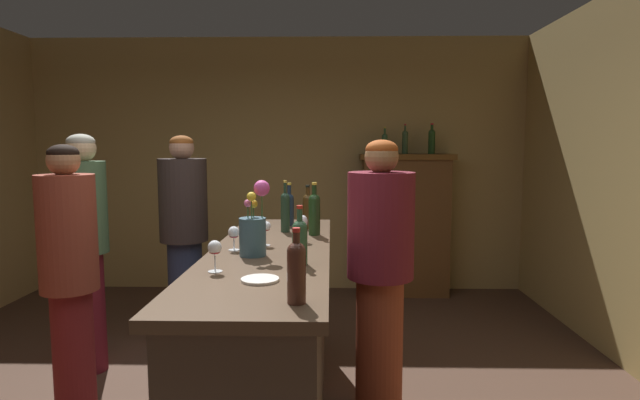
# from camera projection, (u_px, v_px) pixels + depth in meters

# --- Properties ---
(wall_back) EXTENTS (5.63, 0.12, 2.84)m
(wall_back) POSITION_uv_depth(u_px,v_px,m) (279.00, 165.00, 5.75)
(wall_back) COLOR tan
(wall_back) RESTS_ON ground
(bar_counter) EXTENTS (0.67, 2.34, 1.05)m
(bar_counter) POSITION_uv_depth(u_px,v_px,m) (271.00, 339.00, 2.90)
(bar_counter) COLOR #493B31
(bar_counter) RESTS_ON ground
(display_cabinet) EXTENTS (1.01, 0.37, 1.55)m
(display_cabinet) POSITION_uv_depth(u_px,v_px,m) (405.00, 222.00, 5.51)
(display_cabinet) COLOR brown
(display_cabinet) RESTS_ON ground
(wine_bottle_riesling) EXTENTS (0.07, 0.07, 0.31)m
(wine_bottle_riesling) POSITION_uv_depth(u_px,v_px,m) (308.00, 209.00, 3.56)
(wine_bottle_riesling) COLOR #412C11
(wine_bottle_riesling) RESTS_ON bar_counter
(wine_bottle_malbec) EXTENTS (0.07, 0.07, 0.28)m
(wine_bottle_malbec) POSITION_uv_depth(u_px,v_px,m) (296.00, 269.00, 1.86)
(wine_bottle_malbec) COLOR #4C291F
(wine_bottle_malbec) RESTS_ON bar_counter
(wine_bottle_pinot) EXTENTS (0.08, 0.08, 0.29)m
(wine_bottle_pinot) POSITION_uv_depth(u_px,v_px,m) (300.00, 240.00, 2.48)
(wine_bottle_pinot) COLOR #2A4E32
(wine_bottle_pinot) RESTS_ON bar_counter
(wine_bottle_chardonnay) EXTENTS (0.08, 0.08, 0.35)m
(wine_bottle_chardonnay) POSITION_uv_depth(u_px,v_px,m) (314.00, 212.00, 3.30)
(wine_bottle_chardonnay) COLOR #1B3617
(wine_bottle_chardonnay) RESTS_ON bar_counter
(wine_bottle_merlot) EXTENTS (0.06, 0.06, 0.35)m
(wine_bottle_merlot) POSITION_uv_depth(u_px,v_px,m) (285.00, 210.00, 3.41)
(wine_bottle_merlot) COLOR #1E3625
(wine_bottle_merlot) RESTS_ON bar_counter
(wine_bottle_syrah) EXTENTS (0.07, 0.07, 0.31)m
(wine_bottle_syrah) POSITION_uv_depth(u_px,v_px,m) (289.00, 207.00, 3.70)
(wine_bottle_syrah) COLOR #182638
(wine_bottle_syrah) RESTS_ON bar_counter
(wine_glass_front) EXTENTS (0.07, 0.07, 0.15)m
(wine_glass_front) POSITION_uv_depth(u_px,v_px,m) (265.00, 228.00, 2.95)
(wine_glass_front) COLOR white
(wine_glass_front) RESTS_ON bar_counter
(wine_glass_mid) EXTENTS (0.06, 0.06, 0.16)m
(wine_glass_mid) POSITION_uv_depth(u_px,v_px,m) (302.00, 223.00, 3.07)
(wine_glass_mid) COLOR white
(wine_glass_mid) RESTS_ON bar_counter
(wine_glass_rear) EXTENTS (0.07, 0.07, 0.15)m
(wine_glass_rear) POSITION_uv_depth(u_px,v_px,m) (215.00, 250.00, 2.33)
(wine_glass_rear) COLOR white
(wine_glass_rear) RESTS_ON bar_counter
(wine_glass_spare) EXTENTS (0.06, 0.06, 0.14)m
(wine_glass_spare) POSITION_uv_depth(u_px,v_px,m) (234.00, 234.00, 2.81)
(wine_glass_spare) COLOR white
(wine_glass_spare) RESTS_ON bar_counter
(flower_arrangement) EXTENTS (0.17, 0.14, 0.40)m
(flower_arrangement) POSITION_uv_depth(u_px,v_px,m) (254.00, 229.00, 2.67)
(flower_arrangement) COLOR #385867
(flower_arrangement) RESTS_ON bar_counter
(cheese_plate) EXTENTS (0.17, 0.17, 0.01)m
(cheese_plate) POSITION_uv_depth(u_px,v_px,m) (260.00, 280.00, 2.18)
(cheese_plate) COLOR white
(cheese_plate) RESTS_ON bar_counter
(display_bottle_left) EXTENTS (0.06, 0.06, 0.29)m
(display_bottle_left) POSITION_uv_depth(u_px,v_px,m) (385.00, 142.00, 5.42)
(display_bottle_left) COLOR #2B502F
(display_bottle_left) RESTS_ON display_cabinet
(display_bottle_midleft) EXTENTS (0.06, 0.06, 0.32)m
(display_bottle_midleft) POSITION_uv_depth(u_px,v_px,m) (405.00, 141.00, 5.42)
(display_bottle_midleft) COLOR #2F472A
(display_bottle_midleft) RESTS_ON display_cabinet
(display_bottle_center) EXTENTS (0.07, 0.07, 0.33)m
(display_bottle_center) POSITION_uv_depth(u_px,v_px,m) (432.00, 140.00, 5.41)
(display_bottle_center) COLOR #1E3E19
(display_bottle_center) RESTS_ON display_cabinet
(patron_in_navy) EXTENTS (0.31, 0.31, 1.65)m
(patron_in_navy) POSITION_uv_depth(u_px,v_px,m) (70.00, 278.00, 2.79)
(patron_in_navy) COLOR maroon
(patron_in_navy) RESTS_ON ground
(patron_by_cabinet) EXTENTS (0.31, 0.31, 1.72)m
(patron_by_cabinet) POSITION_uv_depth(u_px,v_px,m) (86.00, 240.00, 3.60)
(patron_by_cabinet) COLOR maroon
(patron_by_cabinet) RESTS_ON ground
(patron_in_grey) EXTENTS (0.39, 0.39, 1.72)m
(patron_in_grey) POSITION_uv_depth(u_px,v_px,m) (184.00, 231.00, 4.14)
(patron_in_grey) COLOR #27304D
(patron_in_grey) RESTS_ON ground
(bartender) EXTENTS (0.40, 0.40, 1.67)m
(bartender) POSITION_uv_depth(u_px,v_px,m) (380.00, 267.00, 3.02)
(bartender) COLOR brown
(bartender) RESTS_ON ground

